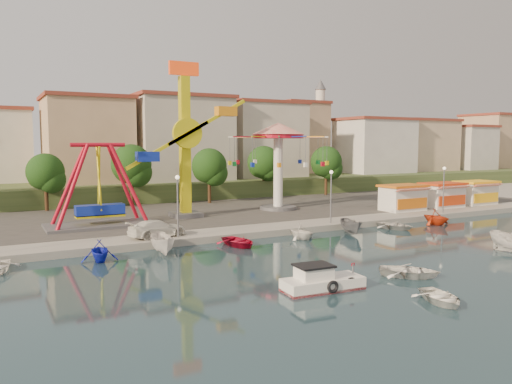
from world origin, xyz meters
TOP-DOWN VIEW (x-y plane):
  - ground at (0.00, 0.00)m, footprint 200.00×200.00m
  - quay_deck at (0.00, 62.00)m, footprint 200.00×100.00m
  - asphalt_pad at (0.00, 30.00)m, footprint 90.00×28.00m
  - hill_terrace at (0.00, 67.00)m, footprint 200.00×60.00m
  - pirate_ship_ride at (-12.68, 21.86)m, footprint 10.00×5.00m
  - kamikaze_tower at (-2.81, 23.60)m, footprint 8.94×3.10m
  - wave_swinger at (8.67, 24.37)m, footprint 11.60×11.60m
  - booth_left at (21.18, 16.49)m, footprint 5.40×3.78m
  - booth_mid at (27.85, 16.49)m, footprint 5.40×3.78m
  - booth_right at (34.13, 16.49)m, footprint 5.40×3.78m
  - lamp_post_1 at (-8.00, 13.00)m, footprint 0.14×0.14m
  - lamp_post_2 at (8.00, 13.00)m, footprint 0.14×0.14m
  - lamp_post_3 at (24.00, 13.00)m, footprint 0.14×0.14m
  - tree_1 at (-16.00, 36.24)m, footprint 4.35×4.35m
  - tree_2 at (-6.00, 35.81)m, footprint 5.02×5.02m
  - tree_3 at (4.00, 34.36)m, footprint 4.68×4.68m
  - tree_4 at (14.00, 37.35)m, footprint 4.86×4.86m
  - tree_5 at (24.00, 35.54)m, footprint 4.83×4.83m
  - building_2 at (-8.19, 51.96)m, footprint 11.95×9.28m
  - building_3 at (5.60, 48.80)m, footprint 12.59×10.50m
  - building_4 at (19.07, 52.20)m, footprint 10.75×9.23m
  - building_5 at (32.37, 50.33)m, footprint 12.77×10.96m
  - building_6 at (44.15, 48.77)m, footprint 8.23×8.98m
  - building_7 at (56.03, 53.70)m, footprint 11.59×10.93m
  - building_8 at (69.93, 47.19)m, footprint 12.84×9.28m
  - building_9 at (83.46, 49.95)m, footprint 12.95×9.17m
  - minaret at (36.00, 54.00)m, footprint 2.80×2.80m
  - cabin_motorboat at (-5.22, -3.69)m, footprint 4.95×2.19m
  - rowboat_a at (1.48, -4.02)m, footprint 4.54×4.60m
  - rowboat_b at (-0.97, -8.67)m, footprint 3.06×3.69m
  - van at (-9.51, 14.00)m, footprint 5.30×2.93m
  - moored_boat_1 at (-15.13, 9.80)m, footprint 2.94×3.30m
  - moored_boat_2 at (-10.38, 9.80)m, footprint 2.12×4.43m
  - moored_boat_3 at (-3.85, 9.80)m, footprint 3.25×4.22m
  - moored_boat_4 at (2.35, 9.80)m, footprint 3.05×3.30m
  - moored_boat_5 at (7.99, 9.80)m, footprint 2.40×3.96m
  - moored_boat_6 at (13.57, 9.80)m, footprint 3.64×4.33m
  - moored_boat_7 at (19.30, 9.80)m, footprint 2.85×3.29m

SIDE VIEW (x-z plane):
  - ground at x=0.00m, z-range 0.00..0.00m
  - quay_deck at x=0.00m, z-range 0.00..0.60m
  - rowboat_b at x=-0.97m, z-range 0.00..0.66m
  - moored_boat_6 at x=13.57m, z-range 0.00..0.77m
  - rowboat_a at x=1.48m, z-range 0.00..0.78m
  - moored_boat_3 at x=-3.85m, z-range 0.00..0.81m
  - cabin_motorboat at x=-5.22m, z-range -0.40..1.30m
  - asphalt_pad at x=0.00m, z-range 0.60..0.61m
  - moored_boat_5 at x=7.99m, z-range 0.00..1.43m
  - moored_boat_4 at x=2.35m, z-range 0.00..1.45m
  - moored_boat_1 at x=-15.13m, z-range 0.00..1.59m
  - moored_boat_2 at x=-10.38m, z-range 0.00..1.65m
  - moored_boat_7 at x=19.30m, z-range 0.00..1.73m
  - van at x=-9.51m, z-range 0.60..2.06m
  - hill_terrace at x=0.00m, z-range 0.00..3.00m
  - booth_left at x=21.18m, z-range 0.62..3.70m
  - booth_mid at x=27.85m, z-range 0.62..3.70m
  - booth_right at x=34.13m, z-range 0.62..3.70m
  - lamp_post_1 at x=-8.00m, z-range 0.60..5.60m
  - lamp_post_2 at x=8.00m, z-range 0.60..5.60m
  - lamp_post_3 at x=24.00m, z-range 0.60..5.60m
  - pirate_ship_ride at x=-12.68m, z-range 0.39..8.39m
  - tree_1 at x=-16.00m, z-range 1.80..8.60m
  - tree_3 at x=4.00m, z-range 1.90..9.21m
  - tree_5 at x=24.00m, z-range 1.94..9.48m
  - tree_4 at x=14.00m, z-range 1.95..9.55m
  - tree_2 at x=-6.00m, z-range 1.99..9.84m
  - building_7 at x=56.03m, z-range 3.00..11.76m
  - building_3 at x=5.60m, z-range 3.00..12.20m
  - building_9 at x=83.46m, z-range 3.00..12.21m
  - building_4 at x=19.07m, z-range 3.00..12.24m
  - wave_swinger at x=8.67m, z-range 3.00..13.40m
  - kamikaze_tower at x=-2.81m, z-range 0.09..16.59m
  - building_5 at x=32.37m, z-range 3.00..14.21m
  - building_2 at x=-8.19m, z-range 3.00..14.23m
  - building_6 at x=44.15m, z-range 3.00..15.36m
  - building_8 at x=69.93m, z-range 3.00..15.58m
  - minaret at x=36.00m, z-range 3.55..21.55m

